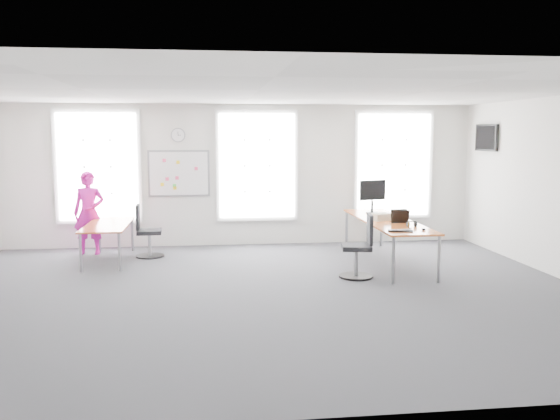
{
  "coord_description": "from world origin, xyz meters",
  "views": [
    {
      "loc": [
        -0.76,
        -8.63,
        2.37
      ],
      "look_at": [
        0.45,
        1.2,
        1.1
      ],
      "focal_mm": 38.0,
      "sensor_mm": 36.0,
      "label": 1
    }
  ],
  "objects": [
    {
      "name": "tv",
      "position": [
        4.95,
        3.0,
        2.3
      ],
      "size": [
        0.06,
        0.9,
        0.55
      ],
      "primitive_type": "cube",
      "color": "black",
      "rests_on": "wall_right"
    },
    {
      "name": "wall_clock",
      "position": [
        -1.35,
        3.97,
        2.35
      ],
      "size": [
        0.3,
        0.04,
        0.3
      ],
      "primitive_type": "cylinder",
      "rotation": [
        1.57,
        0.0,
        0.0
      ],
      "color": "gray",
      "rests_on": "wall_back"
    },
    {
      "name": "chair_left",
      "position": [
        -1.95,
        2.92,
        0.45
      ],
      "size": [
        0.55,
        0.55,
        1.02
      ],
      "rotation": [
        0.0,
        0.0,
        1.61
      ],
      "color": "black",
      "rests_on": "ground"
    },
    {
      "name": "desk_left",
      "position": [
        -2.62,
        2.63,
        0.65
      ],
      "size": [
        0.77,
        1.93,
        0.71
      ],
      "color": "#B25016",
      "rests_on": "ground"
    },
    {
      "name": "whiteboard",
      "position": [
        -1.35,
        3.97,
        1.55
      ],
      "size": [
        1.2,
        0.03,
        0.9
      ],
      "primitive_type": "cube",
      "color": "white",
      "rests_on": "wall_back"
    },
    {
      "name": "window_left",
      "position": [
        -3.0,
        3.97,
        1.7
      ],
      "size": [
        1.6,
        0.06,
        2.2
      ],
      "primitive_type": "cube",
      "color": "silver",
      "rests_on": "wall_back"
    },
    {
      "name": "wall_back",
      "position": [
        0.0,
        4.0,
        1.5
      ],
      "size": [
        10.0,
        0.0,
        10.0
      ],
      "primitive_type": "plane",
      "rotation": [
        1.57,
        0.0,
        0.0
      ],
      "color": "silver",
      "rests_on": "ground"
    },
    {
      "name": "keyboard",
      "position": [
        2.35,
        0.57,
        0.81
      ],
      "size": [
        0.43,
        0.26,
        0.02
      ],
      "primitive_type": "cube",
      "rotation": [
        0.0,
        0.0,
        -0.33
      ],
      "color": "black",
      "rests_on": "desk_right"
    },
    {
      "name": "window_mid",
      "position": [
        0.3,
        3.97,
        1.7
      ],
      "size": [
        1.6,
        0.06,
        2.2
      ],
      "primitive_type": "cube",
      "color": "silver",
      "rests_on": "wall_back"
    },
    {
      "name": "person",
      "position": [
        -3.1,
        3.36,
        0.82
      ],
      "size": [
        0.62,
        0.42,
        1.65
      ],
      "primitive_type": "imported",
      "rotation": [
        0.0,
        0.0,
        -0.04
      ],
      "color": "#C51493",
      "rests_on": "ground"
    },
    {
      "name": "paper_stack",
      "position": [
        2.41,
        1.87,
        0.86
      ],
      "size": [
        0.42,
        0.37,
        0.12
      ],
      "primitive_type": "cube",
      "rotation": [
        0.0,
        0.0,
        0.35
      ],
      "color": "beige",
      "rests_on": "desk_right"
    },
    {
      "name": "laptop_sleeve",
      "position": [
        2.63,
        1.43,
        0.92
      ],
      "size": [
        0.31,
        0.16,
        0.25
      ],
      "rotation": [
        0.0,
        0.0,
        0.01
      ],
      "color": "black",
      "rests_on": "desk_right"
    },
    {
      "name": "floor",
      "position": [
        0.0,
        0.0,
        0.0
      ],
      "size": [
        10.0,
        10.0,
        0.0
      ],
      "primitive_type": "plane",
      "color": "#28282D",
      "rests_on": "ground"
    },
    {
      "name": "desk_right",
      "position": [
        2.52,
        1.86,
        0.75
      ],
      "size": [
        0.87,
        3.28,
        0.8
      ],
      "color": "#B25016",
      "rests_on": "ground"
    },
    {
      "name": "lens_cap",
      "position": [
        2.62,
        0.88,
        0.8
      ],
      "size": [
        0.07,
        0.07,
        0.01
      ],
      "primitive_type": "cylinder",
      "rotation": [
        0.0,
        0.0,
        -0.18
      ],
      "color": "black",
      "rests_on": "desk_right"
    },
    {
      "name": "chair_right",
      "position": [
        1.74,
        0.79,
        0.47
      ],
      "size": [
        0.57,
        0.57,
        1.06
      ],
      "rotation": [
        0.0,
        0.0,
        -1.72
      ],
      "color": "black",
      "rests_on": "ground"
    },
    {
      "name": "headphones",
      "position": [
        2.7,
        1.03,
        0.84
      ],
      "size": [
        0.17,
        0.09,
        0.1
      ],
      "rotation": [
        0.0,
        0.0,
        -0.03
      ],
      "color": "black",
      "rests_on": "desk_right"
    },
    {
      "name": "wall_front",
      "position": [
        0.0,
        -4.0,
        1.5
      ],
      "size": [
        10.0,
        0.0,
        10.0
      ],
      "primitive_type": "plane",
      "rotation": [
        -1.57,
        0.0,
        0.0
      ],
      "color": "silver",
      "rests_on": "ground"
    },
    {
      "name": "monitor",
      "position": [
        2.51,
        2.81,
        1.2
      ],
      "size": [
        0.58,
        0.26,
        0.66
      ],
      "rotation": [
        0.0,
        0.0,
        0.34
      ],
      "color": "black",
      "rests_on": "desk_right"
    },
    {
      "name": "window_right",
      "position": [
        3.3,
        3.97,
        1.7
      ],
      "size": [
        1.6,
        0.06,
        2.2
      ],
      "primitive_type": "cube",
      "color": "silver",
      "rests_on": "wall_back"
    },
    {
      "name": "ceiling",
      "position": [
        0.0,
        0.0,
        3.0
      ],
      "size": [
        10.0,
        10.0,
        0.0
      ],
      "primitive_type": "plane",
      "rotation": [
        3.14,
        0.0,
        0.0
      ],
      "color": "white",
      "rests_on": "ground"
    },
    {
      "name": "mouse",
      "position": [
        2.76,
        0.63,
        0.82
      ],
      "size": [
        0.1,
        0.12,
        0.04
      ],
      "primitive_type": "ellipsoid",
      "rotation": [
        0.0,
        0.0,
        -0.32
      ],
      "color": "black",
      "rests_on": "desk_right"
    }
  ]
}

